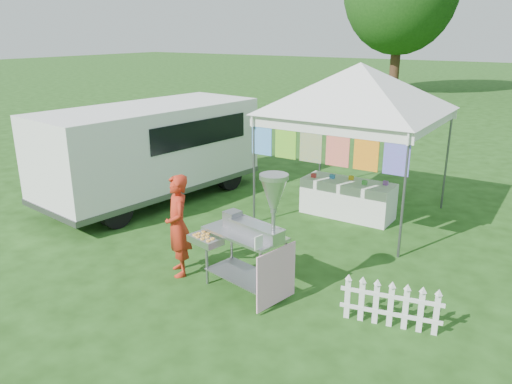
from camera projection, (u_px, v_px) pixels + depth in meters
The scene contains 7 objects.
ground at pixel (257, 286), 7.30m from camera, with size 120.00×120.00×0.00m, color #1C3F12.
canopy_main at pixel (361, 63), 9.16m from camera, with size 4.24×4.24×3.45m.
donut_cart at pixel (254, 225), 6.69m from camera, with size 1.44×0.90×1.83m.
vendor at pixel (178, 226), 7.44m from camera, with size 0.57×0.37×1.56m, color red.
cargo_van at pixel (155, 149), 10.87m from camera, with size 2.56×5.12×2.05m.
picket_fence at pixel (390, 306), 6.21m from camera, with size 1.24×0.29×0.56m.
display_table at pixel (348, 198), 9.95m from camera, with size 1.80×0.70×0.72m, color white.
Camera 1 is at (3.54, -5.47, 3.56)m, focal length 35.00 mm.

